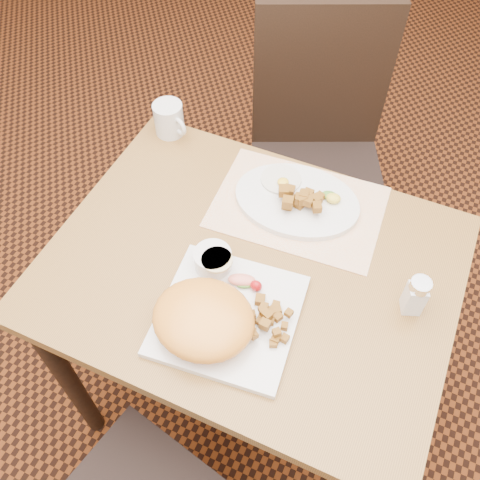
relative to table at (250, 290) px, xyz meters
name	(u,v)px	position (x,y,z in m)	size (l,w,h in m)	color
ground	(247,390)	(0.00, 0.00, -0.64)	(8.00, 8.00, 0.00)	black
table	(250,290)	(0.00, 0.00, 0.00)	(0.90, 0.70, 0.75)	olive
chair_far	(318,147)	(-0.04, 0.64, -0.10)	(0.56, 0.56, 0.97)	black
placemat	(298,207)	(0.04, 0.20, 0.11)	(0.40, 0.28, 0.00)	white
plate_square	(228,315)	(0.01, -0.14, 0.12)	(0.28, 0.28, 0.02)	silver
plate_oval	(297,200)	(0.03, 0.21, 0.12)	(0.30, 0.23, 0.02)	silver
hollandaise_mound	(203,319)	(-0.02, -0.19, 0.16)	(0.21, 0.19, 0.08)	#F79C30
ramekin	(213,260)	(-0.07, -0.05, 0.15)	(0.09, 0.08, 0.05)	silver
garnish_sq	(246,282)	(0.01, -0.06, 0.14)	(0.08, 0.05, 0.03)	#387223
fried_egg	(281,180)	(-0.03, 0.25, 0.13)	(0.10, 0.10, 0.02)	white
garnish_ov	(332,197)	(0.11, 0.24, 0.14)	(0.05, 0.04, 0.02)	#387223
salt_shaker	(416,295)	(0.35, 0.03, 0.16)	(0.05, 0.05, 0.10)	white
coffee_mug	(169,119)	(-0.37, 0.31, 0.15)	(0.11, 0.08, 0.09)	silver
home_fries_sq	(264,319)	(0.09, -0.13, 0.14)	(0.11, 0.11, 0.03)	#905B17
home_fries_ov	(301,199)	(0.04, 0.20, 0.15)	(0.12, 0.09, 0.04)	#905B17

